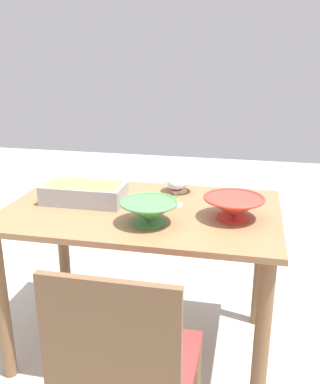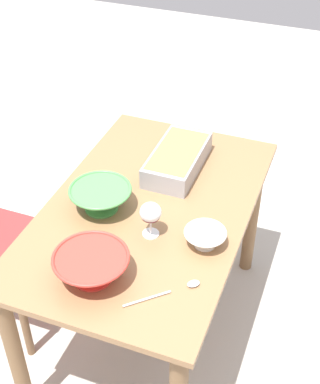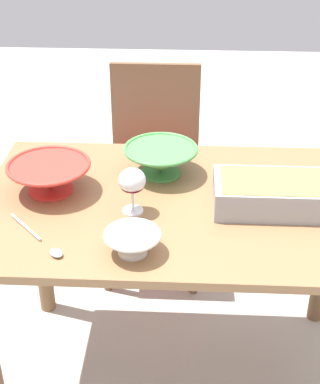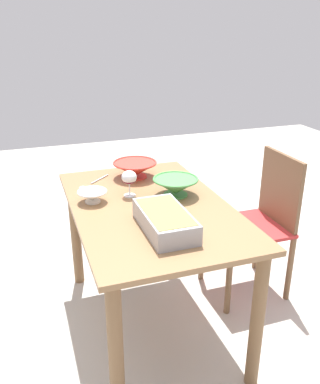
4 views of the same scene
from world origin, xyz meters
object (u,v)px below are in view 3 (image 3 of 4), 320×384
(chair, at_px, (154,161))
(mixing_bowl, at_px, (50,176))
(wine_glass, at_px, (132,183))
(serving_bowl, at_px, (161,159))
(small_bowl, at_px, (132,241))
(dining_table, at_px, (181,236))
(serving_spoon, at_px, (45,243))
(casserole_dish, at_px, (278,193))

(chair, xyz_separation_m, mixing_bowl, (-0.28, -0.71, 0.32))
(wine_glass, bearing_deg, serving_bowl, 73.17)
(chair, relative_size, small_bowl, 5.78)
(dining_table, xyz_separation_m, serving_spoon, (-0.37, -0.25, 0.14))
(dining_table, relative_size, chair, 1.39)
(dining_table, height_order, serving_bowl, serving_bowl)
(serving_spoon, bearing_deg, casserole_dish, 19.15)
(chair, height_order, wine_glass, wine_glass)
(casserole_dish, relative_size, mixing_bowl, 1.47)
(dining_table, relative_size, casserole_dish, 3.25)
(dining_table, height_order, serving_spoon, serving_spoon)
(chair, height_order, casserole_dish, chair)
(dining_table, distance_m, serving_spoon, 0.47)
(serving_bowl, relative_size, serving_spoon, 1.15)
(dining_table, height_order, small_bowl, small_bowl)
(dining_table, bearing_deg, casserole_dish, -4.01)
(chair, relative_size, serving_bowl, 3.66)
(mixing_bowl, bearing_deg, dining_table, -5.43)
(mixing_bowl, xyz_separation_m, serving_bowl, (0.34, 0.13, 0.00))
(casserole_dish, height_order, serving_bowl, serving_bowl)
(small_bowl, xyz_separation_m, serving_bowl, (0.05, 0.44, 0.02))
(small_bowl, height_order, serving_spoon, small_bowl)
(mixing_bowl, height_order, serving_spoon, mixing_bowl)
(dining_table, bearing_deg, mixing_bowl, 174.57)
(serving_spoon, bearing_deg, dining_table, 33.77)
(wine_glass, height_order, small_bowl, wine_glass)
(chair, distance_m, small_bowl, 1.07)
(wine_glass, bearing_deg, casserole_dish, 6.25)
(small_bowl, bearing_deg, serving_bowl, 83.06)
(small_bowl, bearing_deg, mixing_bowl, 132.86)
(dining_table, height_order, wine_glass, wine_glass)
(dining_table, height_order, mixing_bowl, mixing_bowl)
(chair, bearing_deg, small_bowl, -89.69)
(chair, height_order, serving_bowl, chair)
(chair, xyz_separation_m, casserole_dish, (0.42, -0.77, 0.31))
(small_bowl, bearing_deg, casserole_dish, 31.16)
(dining_table, xyz_separation_m, casserole_dish, (0.29, -0.02, 0.18))
(dining_table, xyz_separation_m, serving_bowl, (-0.07, 0.17, 0.19))
(wine_glass, xyz_separation_m, small_bowl, (0.02, -0.20, -0.06))
(small_bowl, bearing_deg, chair, 90.31)
(dining_table, bearing_deg, serving_spoon, -146.23)
(chair, xyz_separation_m, serving_bowl, (0.06, -0.59, 0.32))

